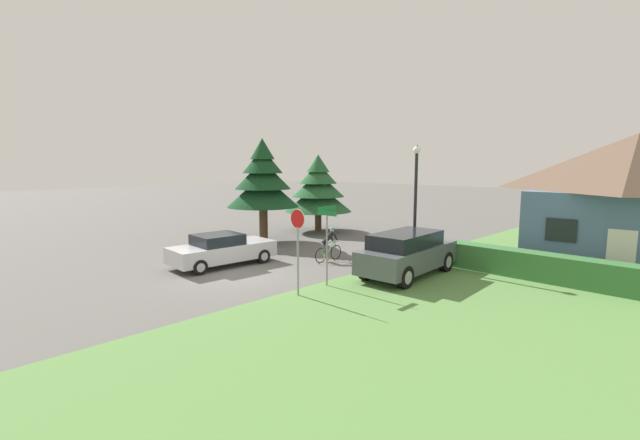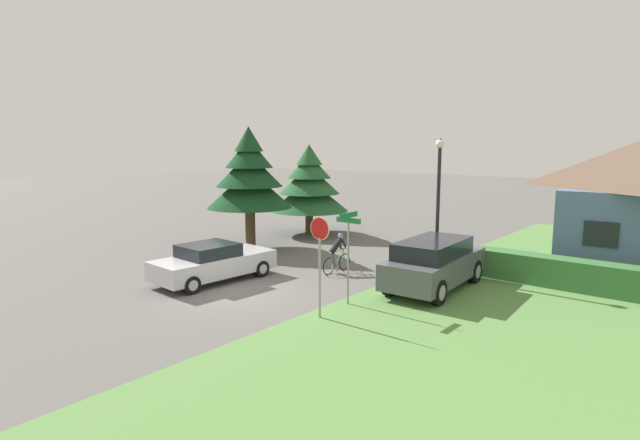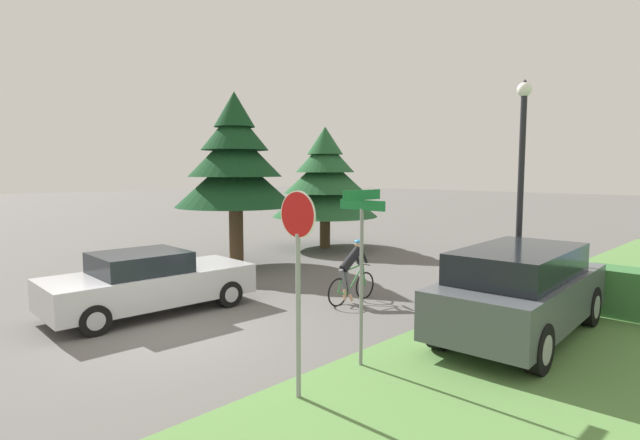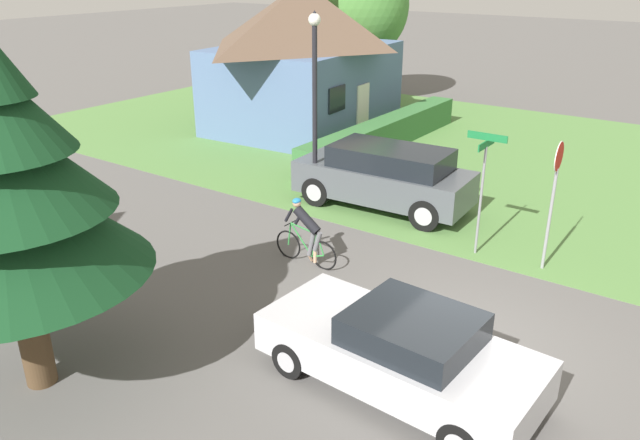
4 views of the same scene
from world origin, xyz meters
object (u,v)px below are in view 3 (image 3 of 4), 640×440
Objects in this scene: conifer_tall_near at (235,163)px; conifer_tall_far at (325,182)px; cyclist at (352,272)px; stop_sign at (298,256)px; sedan_left_lane at (149,282)px; street_lamp at (521,171)px; parked_suv_right at (521,291)px; street_name_sign at (362,246)px.

conifer_tall_near reaches higher than conifer_tall_far.
cyclist is 0.58× the size of stop_sign.
conifer_tall_far reaches higher than sedan_left_lane.
street_lamp is at bearing -41.98° from sedan_left_lane.
stop_sign is at bearing -47.96° from conifer_tall_far.
conifer_tall_far reaches higher than stop_sign.
sedan_left_lane is 0.92× the size of conifer_tall_far.
parked_suv_right is (3.98, 0.29, 0.17)m from cyclist.
parked_suv_right is at bearing -3.80° from conifer_tall_near.
parked_suv_right is 10.23m from conifer_tall_near.
cyclist is 4.50m from street_lamp.
street_lamp is 1.80× the size of street_name_sign.
conifer_tall_far is at bearing 136.24° from street_name_sign.
conifer_tall_near is (-3.22, 4.78, 2.75)m from sedan_left_lane.
conifer_tall_far is at bearing 158.59° from street_lamp.
parked_suv_right is 0.98× the size of conifer_tall_far.
cyclist is (2.70, 3.83, 0.05)m from sedan_left_lane.
stop_sign reaches higher than street_name_sign.
sedan_left_lane is at bearing 118.51° from parked_suv_right.
cyclist is 4.15m from street_name_sign.
street_name_sign is at bearing -136.70° from cyclist.
conifer_tall_near reaches higher than street_name_sign.
sedan_left_lane is 8.68m from street_lamp.
street_lamp reaches higher than street_name_sign.
cyclist is 0.29× the size of conifer_tall_near.
cyclist is at bearing -147.28° from street_lamp.
cyclist is at bearing 132.75° from street_name_sign.
conifer_tall_far is (-3.71, 9.63, 2.04)m from sedan_left_lane.
parked_suv_right is at bearing 68.09° from street_name_sign.
conifer_tall_far is at bearing 24.08° from sedan_left_lane.
conifer_tall_near reaches higher than sedan_left_lane.
stop_sign is 1.52m from street_name_sign.
street_lamp is (5.88, 5.88, 2.49)m from sedan_left_lane.
street_name_sign is at bearing -24.15° from conifer_tall_near.
street_lamp is (0.37, 6.47, 1.16)m from stop_sign.
street_name_sign is 0.58× the size of conifer_tall_far.
street_name_sign is 12.61m from conifer_tall_far.
conifer_tall_far is at bearing 58.85° from parked_suv_right.
parked_suv_right is 0.94× the size of street_lamp.
sedan_left_lane is 5.62m from street_name_sign.
stop_sign reaches higher than cyclist.
parked_suv_right is 4.98m from stop_sign.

